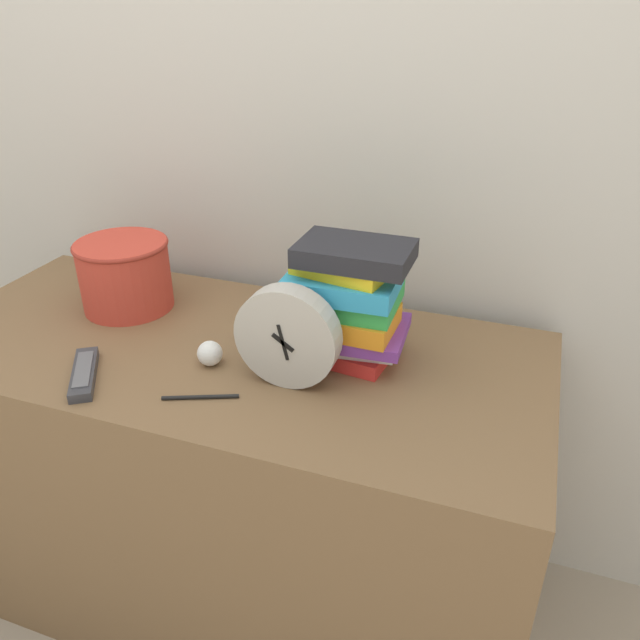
% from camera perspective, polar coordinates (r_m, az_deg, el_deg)
% --- Properties ---
extents(wall_back, '(6.00, 0.04, 2.40)m').
position_cam_1_polar(wall_back, '(1.55, -3.06, 18.73)').
color(wall_back, beige).
rests_on(wall_back, ground_plane).
extents(desk, '(1.39, 0.62, 0.76)m').
position_cam_1_polar(desk, '(1.60, -7.68, -14.21)').
color(desk, brown).
rests_on(desk, ground_plane).
extents(desk_clock, '(0.21, 0.05, 0.21)m').
position_cam_1_polar(desk_clock, '(1.19, -3.01, -1.59)').
color(desk_clock, '#B7B2A8').
rests_on(desk_clock, desk).
extents(book_stack, '(0.25, 0.19, 0.26)m').
position_cam_1_polar(book_stack, '(1.26, 2.55, 1.78)').
color(book_stack, red).
rests_on(book_stack, desk).
extents(basket, '(0.22, 0.22, 0.17)m').
position_cam_1_polar(basket, '(1.56, -17.41, 4.13)').
color(basket, '#C63D2D').
rests_on(basket, desk).
extents(tv_remote, '(0.13, 0.17, 0.02)m').
position_cam_1_polar(tv_remote, '(1.34, -20.77, -4.59)').
color(tv_remote, '#333338').
rests_on(tv_remote, desk).
extents(crumpled_paper_ball, '(0.05, 0.05, 0.05)m').
position_cam_1_polar(crumpled_paper_ball, '(1.31, -10.04, -3.02)').
color(crumpled_paper_ball, white).
rests_on(crumpled_paper_ball, desk).
extents(pen, '(0.14, 0.06, 0.01)m').
position_cam_1_polar(pen, '(1.22, -10.88, -6.93)').
color(pen, black).
rests_on(pen, desk).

